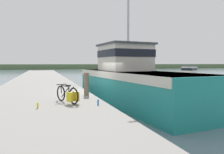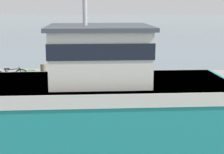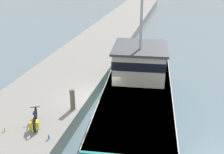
% 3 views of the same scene
% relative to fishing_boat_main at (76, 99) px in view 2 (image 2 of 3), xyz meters
% --- Properties ---
extents(ground_plane, '(320.00, 320.00, 0.00)m').
position_rel_fishing_boat_main_xyz_m(ground_plane, '(-2.05, -0.17, -1.40)').
color(ground_plane, slate).
extents(dock_pier, '(5.37, 80.00, 0.84)m').
position_rel_fishing_boat_main_xyz_m(dock_pier, '(-5.43, -0.17, -0.98)').
color(dock_pier, gray).
rests_on(dock_pier, ground_plane).
extents(fishing_boat_main, '(4.52, 13.36, 10.33)m').
position_rel_fishing_boat_main_xyz_m(fishing_boat_main, '(0.00, 0.00, 0.00)').
color(fishing_boat_main, teal).
rests_on(fishing_boat_main, ground_plane).
extents(bicycle_touring, '(0.82, 1.56, 0.74)m').
position_rel_fishing_boat_main_xyz_m(bicycle_touring, '(-4.23, -3.73, -0.22)').
color(bicycle_touring, black).
rests_on(bicycle_touring, dock_pier).
extents(mooring_post, '(0.26, 0.26, 1.14)m').
position_rel_fishing_boat_main_xyz_m(mooring_post, '(-3.13, -1.76, 0.02)').
color(mooring_post, '#756651').
rests_on(mooring_post, dock_pier).
extents(hose_coil, '(0.68, 0.68, 0.04)m').
position_rel_fishing_boat_main_xyz_m(hose_coil, '(-7.34, -3.56, -0.54)').
color(hose_coil, green).
rests_on(hose_coil, dock_pier).
extents(water_bottle_by_bike, '(0.06, 0.06, 0.20)m').
position_rel_fishing_boat_main_xyz_m(water_bottle_by_bike, '(-5.42, -4.38, -0.45)').
color(water_bottle_by_bike, yellow).
rests_on(water_bottle_by_bike, dock_pier).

